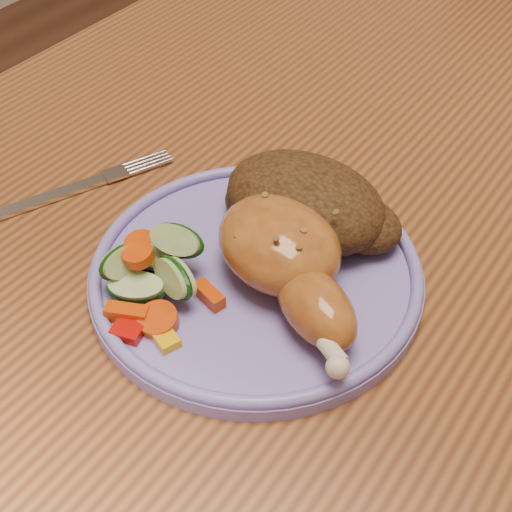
% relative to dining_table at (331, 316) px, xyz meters
% --- Properties ---
extents(dining_table, '(0.90, 1.40, 0.75)m').
position_rel_dining_table_xyz_m(dining_table, '(0.00, 0.00, 0.00)').
color(dining_table, brown).
rests_on(dining_table, ground).
extents(plate, '(0.26, 0.26, 0.01)m').
position_rel_dining_table_xyz_m(plate, '(-0.03, -0.07, 0.09)').
color(plate, '#7769BF').
rests_on(plate, dining_table).
extents(plate_rim, '(0.26, 0.26, 0.01)m').
position_rel_dining_table_xyz_m(plate_rim, '(-0.03, -0.07, 0.10)').
color(plate_rim, '#7769BF').
rests_on(plate_rim, plate).
extents(chicken_leg, '(0.16, 0.13, 0.06)m').
position_rel_dining_table_xyz_m(chicken_leg, '(-0.01, -0.07, 0.12)').
color(chicken_leg, '#AA5E23').
rests_on(chicken_leg, plate).
extents(rice_pilaf, '(0.15, 0.10, 0.06)m').
position_rel_dining_table_xyz_m(rice_pilaf, '(-0.03, -0.00, 0.12)').
color(rice_pilaf, '#422810').
rests_on(rice_pilaf, plate).
extents(vegetable_pile, '(0.10, 0.11, 0.05)m').
position_rel_dining_table_xyz_m(vegetable_pile, '(-0.09, -0.13, 0.11)').
color(vegetable_pile, '#A50A05').
rests_on(vegetable_pile, plate).
extents(fork, '(0.08, 0.15, 0.00)m').
position_rel_dining_table_xyz_m(fork, '(-0.23, -0.08, 0.09)').
color(fork, silver).
rests_on(fork, dining_table).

